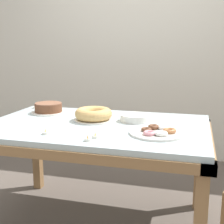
% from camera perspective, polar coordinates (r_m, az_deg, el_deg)
% --- Properties ---
extents(ground_plane, '(12.00, 12.00, 0.00)m').
position_cam_1_polar(ground_plane, '(2.49, -2.76, -19.71)').
color(ground_plane, '#564C44').
extents(wall_back, '(8.00, 0.10, 2.60)m').
position_cam_1_polar(wall_back, '(3.74, 5.05, 11.74)').
color(wall_back, silver).
rests_on(wall_back, ground).
extents(dining_table, '(1.57, 1.03, 0.77)m').
position_cam_1_polar(dining_table, '(2.21, -2.93, -4.43)').
color(dining_table, silver).
rests_on(dining_table, ground).
extents(cake_chocolate_round, '(0.28, 0.28, 0.08)m').
position_cam_1_polar(cake_chocolate_round, '(2.58, -11.55, 0.66)').
color(cake_chocolate_round, silver).
rests_on(cake_chocolate_round, dining_table).
extents(cake_golden_bundt, '(0.28, 0.28, 0.09)m').
position_cam_1_polar(cake_golden_bundt, '(2.27, -3.40, -0.48)').
color(cake_golden_bundt, silver).
rests_on(cake_golden_bundt, dining_table).
extents(pastry_platter, '(0.35, 0.35, 0.04)m').
position_cam_1_polar(pastry_platter, '(1.95, 8.35, -3.65)').
color(pastry_platter, silver).
rests_on(pastry_platter, dining_table).
extents(plate_stack, '(0.21, 0.21, 0.05)m').
position_cam_1_polar(plate_stack, '(2.26, 4.21, -1.09)').
color(plate_stack, silver).
rests_on(plate_stack, dining_table).
extents(tealight_near_cakes, '(0.04, 0.04, 0.04)m').
position_cam_1_polar(tealight_near_cakes, '(1.79, -4.46, -5.01)').
color(tealight_near_cakes, silver).
rests_on(tealight_near_cakes, dining_table).
extents(tealight_centre, '(0.04, 0.04, 0.04)m').
position_cam_1_polar(tealight_centre, '(1.85, -3.07, -4.48)').
color(tealight_centre, silver).
rests_on(tealight_centre, dining_table).
extents(tealight_near_front, '(0.04, 0.04, 0.04)m').
position_cam_1_polar(tealight_near_front, '(2.59, -3.37, 0.24)').
color(tealight_near_front, silver).
rests_on(tealight_near_front, dining_table).
extents(tealight_right_edge, '(0.04, 0.04, 0.04)m').
position_cam_1_polar(tealight_right_edge, '(1.97, -12.07, -3.74)').
color(tealight_right_edge, silver).
rests_on(tealight_right_edge, dining_table).
extents(tealight_left_edge, '(0.04, 0.04, 0.04)m').
position_cam_1_polar(tealight_left_edge, '(2.81, -13.91, 0.84)').
color(tealight_left_edge, silver).
rests_on(tealight_left_edge, dining_table).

